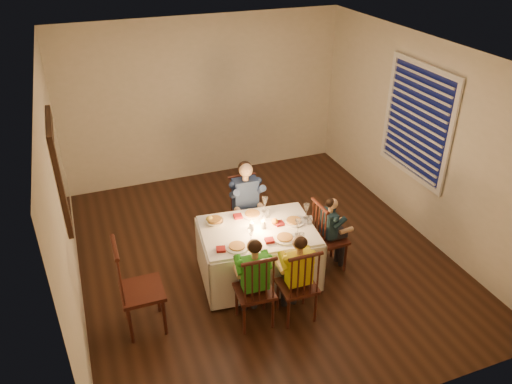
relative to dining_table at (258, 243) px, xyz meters
name	(u,v)px	position (x,y,z in m)	size (l,w,h in m)	color
ground	(262,255)	(0.21, 0.39, -0.50)	(5.00, 5.00, 0.00)	black
wall_left	(61,201)	(-2.04, 0.39, 0.80)	(0.02, 5.00, 2.60)	beige
wall_right	(421,138)	(2.46, 0.39, 0.80)	(0.02, 5.00, 2.60)	beige
wall_back	(205,100)	(0.21, 2.89, 0.80)	(4.50, 0.02, 2.60)	beige
ceiling	(264,55)	(0.21, 0.39, 2.10)	(5.00, 5.00, 0.00)	white
dining_table	(258,243)	(0.00, 0.00, 0.00)	(1.44, 1.11, 0.67)	white
chair_adult	(247,242)	(0.12, 0.74, -0.50)	(0.39, 0.37, 0.95)	#39160F
chair_near_left	(254,321)	(-0.31, -0.69, -0.50)	(0.39, 0.37, 0.95)	#39160F
chair_near_right	(296,315)	(0.15, -0.78, -0.50)	(0.39, 0.37, 0.95)	#39160F
chair_end	(327,266)	(0.90, -0.12, -0.50)	(0.39, 0.37, 0.95)	#39160F
chair_extra	(147,326)	(-1.42, -0.35, -0.50)	(0.46, 0.44, 1.11)	#39160F
adult	(247,242)	(0.12, 0.74, -0.50)	(0.42, 0.39, 1.19)	navy
child_green	(254,321)	(-0.31, -0.69, -0.50)	(0.36, 0.33, 1.09)	green
child_yellow	(296,315)	(0.15, -0.78, -0.50)	(0.36, 0.33, 1.07)	yellow
child_teal	(327,266)	(0.90, -0.12, -0.50)	(0.31, 0.28, 0.99)	#172D3A
setting_adult	(252,215)	(0.05, 0.31, 0.21)	(0.26, 0.26, 0.02)	white
setting_green	(237,247)	(-0.35, -0.26, 0.21)	(0.26, 0.26, 0.02)	white
setting_yellow	(285,238)	(0.21, -0.29, 0.21)	(0.26, 0.26, 0.02)	white
setting_teal	(294,222)	(0.45, -0.02, 0.21)	(0.26, 0.26, 0.02)	white
candle_left	(251,227)	(-0.08, 0.01, 0.25)	(0.06, 0.06, 0.10)	silver
candle_right	(264,225)	(0.07, -0.01, 0.25)	(0.06, 0.06, 0.10)	silver
squash	(210,219)	(-0.48, 0.33, 0.25)	(0.09, 0.09, 0.09)	yellow
orange_fruit	(275,222)	(0.22, 0.02, 0.24)	(0.08, 0.08, 0.08)	orange
serving_bowl	(215,222)	(-0.43, 0.29, 0.23)	(0.21, 0.21, 0.05)	white
wall_mirror	(60,171)	(-2.01, 0.69, 1.00)	(0.06, 0.95, 1.15)	black
window_blinds	(416,122)	(2.42, 0.49, 1.00)	(0.07, 1.34, 1.54)	#0D1137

